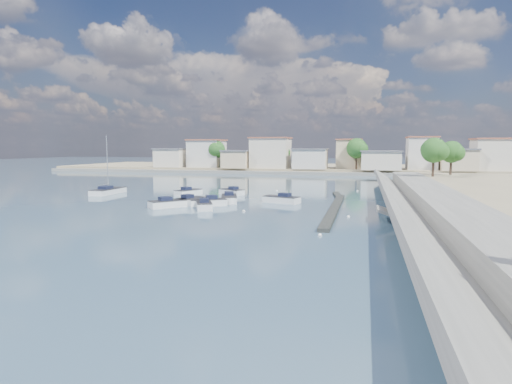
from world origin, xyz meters
TOP-DOWN VIEW (x-y plane):
  - ground at (0.00, 40.00)m, footprint 400.00×400.00m
  - seawall_walkway at (18.50, 13.00)m, footprint 5.00×90.00m
  - breakwater at (6.90, 12.69)m, footprint 2.00×31.02m
  - far_shore_land at (0.00, 92.00)m, footprint 160.00×40.00m
  - far_shore_quay at (0.00, 71.00)m, footprint 160.00×2.50m
  - far_town at (10.71, 76.92)m, footprint 113.01×12.80m
  - shore_trees at (8.34, 68.11)m, footprint 74.56×38.32m
  - motorboat_a at (-7.56, 7.53)m, footprint 3.22×4.60m
  - motorboat_b at (-10.52, 10.92)m, footprint 3.27×4.66m
  - motorboat_c at (-0.22, 15.13)m, footprint 5.25×3.23m
  - motorboat_d at (-8.22, 9.91)m, footprint 4.66×3.83m
  - motorboat_e at (-14.73, 20.19)m, footprint 3.20×4.77m
  - motorboat_f at (-9.08, 22.32)m, footprint 4.35×3.43m
  - motorboat_g at (-6.60, 13.94)m, footprint 3.42×5.66m
  - motorboat_h at (-11.82, 7.91)m, footprint 4.46×4.66m
  - sailboat at (-27.23, 18.92)m, footprint 2.41×7.49m
  - mooring_buoys at (5.30, 15.54)m, footprint 16.71×36.71m

SIDE VIEW (x-z plane):
  - ground at x=0.00m, z-range 0.00..0.00m
  - mooring_buoys at x=5.30m, z-range -0.11..0.21m
  - breakwater at x=6.90m, z-range 0.00..0.35m
  - motorboat_d at x=-8.22m, z-range -0.36..1.12m
  - motorboat_b at x=-10.52m, z-range -0.36..1.12m
  - motorboat_f at x=-9.08m, z-range -0.36..1.12m
  - motorboat_e at x=-14.73m, z-range -0.36..1.12m
  - motorboat_h at x=-11.82m, z-range -0.36..1.12m
  - motorboat_a at x=-7.56m, z-range -0.36..1.12m
  - motorboat_c at x=-0.22m, z-range -0.36..1.12m
  - motorboat_g at x=-6.60m, z-range -0.36..1.12m
  - far_shore_quay at x=0.00m, z-range 0.00..0.80m
  - sailboat at x=-27.23m, z-range -4.09..4.91m
  - far_shore_land at x=0.00m, z-range 0.00..1.40m
  - seawall_walkway at x=18.50m, z-range 0.00..1.80m
  - far_town at x=10.71m, z-range 0.76..9.11m
  - shore_trees at x=8.34m, z-range 2.26..10.18m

